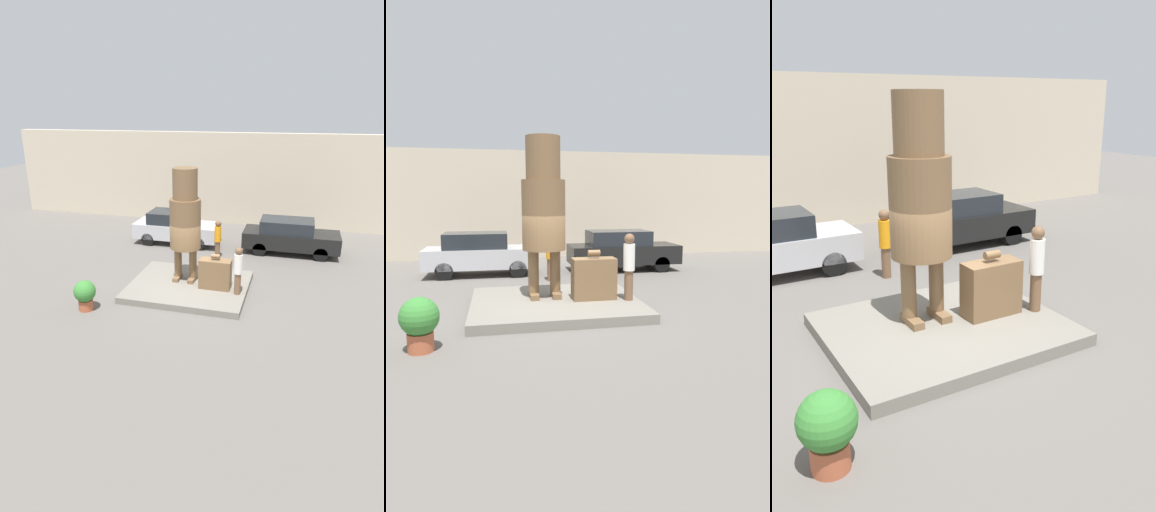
% 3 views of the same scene
% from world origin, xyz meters
% --- Properties ---
extents(ground_plane, '(60.00, 60.00, 0.00)m').
position_xyz_m(ground_plane, '(0.00, 0.00, 0.00)').
color(ground_plane, '#605B56').
extents(pedestal, '(4.46, 3.77, 0.24)m').
position_xyz_m(pedestal, '(0.00, 0.00, 0.12)').
color(pedestal, slate).
rests_on(pedestal, ground_plane).
extents(building_backdrop, '(28.00, 0.60, 5.29)m').
position_xyz_m(building_backdrop, '(0.00, 9.93, 2.64)').
color(building_backdrop, beige).
rests_on(building_backdrop, ground_plane).
extents(statue_figure, '(1.17, 1.17, 4.34)m').
position_xyz_m(statue_figure, '(-0.25, 0.37, 2.78)').
color(statue_figure, brown).
rests_on(statue_figure, pedestal).
extents(giant_suitcase, '(1.17, 0.53, 1.34)m').
position_xyz_m(giant_suitcase, '(1.04, -0.11, 0.81)').
color(giant_suitcase, brown).
rests_on(giant_suitcase, pedestal).
extents(tourist, '(0.31, 0.31, 1.80)m').
position_xyz_m(tourist, '(1.93, -0.41, 1.23)').
color(tourist, brown).
rests_on(tourist, pedestal).
extents(parked_car_silver, '(4.29, 1.71, 1.66)m').
position_xyz_m(parked_car_silver, '(-2.18, 5.27, 0.86)').
color(parked_car_silver, '#B7B7BC').
rests_on(parked_car_silver, ground_plane).
extents(parked_car_black, '(4.47, 1.73, 1.65)m').
position_xyz_m(parked_car_black, '(3.52, 5.26, 0.86)').
color(parked_car_black, black).
rests_on(parked_car_black, ground_plane).
extents(planter_pot, '(0.76, 0.76, 1.08)m').
position_xyz_m(planter_pot, '(-3.01, -2.54, 0.61)').
color(planter_pot, '#AD5638').
rests_on(planter_pot, ground_plane).
extents(worker_hivis, '(0.30, 0.30, 1.79)m').
position_xyz_m(worker_hivis, '(0.34, 3.68, 0.98)').
color(worker_hivis, brown).
rests_on(worker_hivis, ground_plane).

